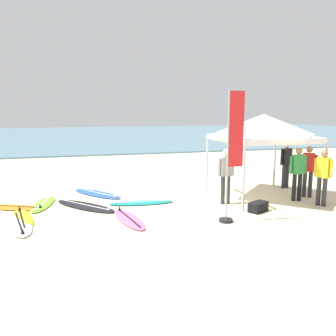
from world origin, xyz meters
The scene contains 18 objects.
ground_plane centered at (0.00, 0.00, 0.00)m, with size 80.00×80.00×0.00m, color beige.
sea centered at (0.00, 30.62, 0.05)m, with size 80.00×36.00×0.10m, color #568499.
canopy_tent centered at (2.56, 0.53, 2.39)m, with size 2.87×2.87×2.75m.
surfboard_black centered at (-3.16, 0.83, 0.04)m, with size 2.00×2.22×0.19m.
surfboard_white centered at (-4.85, -0.44, 0.04)m, with size 1.03×2.27×0.19m.
surfboard_orange centered at (-5.18, 1.23, 0.04)m, with size 2.06×1.36×0.19m.
surfboard_teal centered at (-1.44, 0.74, 0.04)m, with size 2.03×0.71×0.19m.
surfboard_blue centered at (-2.69, 2.34, 0.04)m, with size 1.81×2.18×0.19m.
surfboard_pink centered at (-2.11, -0.80, 0.04)m, with size 0.85×2.02×0.19m.
surfboard_lime centered at (-4.39, 1.40, 0.04)m, with size 0.90×1.99×0.19m.
surfboard_yellow centered at (-4.83, -0.05, 0.04)m, with size 0.91×2.09×0.19m.
person_green centered at (3.40, -0.25, 0.99)m, with size 0.54×0.29×1.71m.
person_red centered at (4.02, 0.06, 0.99)m, with size 0.47×0.38×1.71m.
person_grey centered at (1.04, 0.03, 0.99)m, with size 0.55×0.24×1.71m.
person_black centered at (4.13, 1.47, 0.99)m, with size 0.54×0.29×1.71m.
person_yellow centered at (3.75, -0.97, 0.99)m, with size 0.36×0.50×1.71m.
banner_flag centered at (0.42, -1.61, 1.57)m, with size 0.60×0.36×3.40m.
gear_bag_near_tent centered at (1.59, -1.01, 0.14)m, with size 0.60×0.32×0.28m, color black.
Camera 1 is at (-3.56, -9.71, 2.89)m, focal length 37.73 mm.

